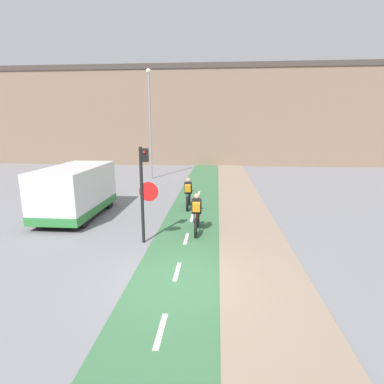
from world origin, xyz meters
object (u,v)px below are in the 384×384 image
traffic_light_pole (144,185)px  cyclist_near (197,214)px  cyclist_far (188,194)px  van (76,192)px  street_lamp_far (150,115)px

traffic_light_pole → cyclist_near: (1.72, 1.16, -1.34)m
traffic_light_pole → cyclist_far: (1.07, 4.56, -1.35)m
traffic_light_pole → cyclist_far: traffic_light_pole is taller
van → traffic_light_pole: bearing=-36.4°
street_lamp_far → cyclist_near: 13.03m
traffic_light_pole → street_lamp_far: bearing=101.4°
traffic_light_pole → cyclist_far: 4.87m
cyclist_far → van: van is taller
street_lamp_far → van: size_ratio=1.78×
street_lamp_far → cyclist_far: bearing=-66.1°
traffic_light_pole → street_lamp_far: (-2.57, 12.77, 2.74)m
street_lamp_far → cyclist_far: 9.86m
van → cyclist_near: bearing=-16.7°
cyclist_near → van: 5.80m
cyclist_far → van: 5.21m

